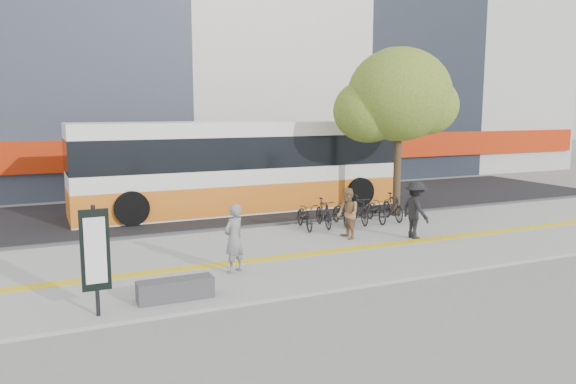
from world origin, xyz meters
name	(u,v)px	position (x,y,z in m)	size (l,w,h in m)	color
ground	(267,274)	(0.00, 0.00, 0.00)	(120.00, 120.00, 0.00)	gray
sidewalk	(247,258)	(0.00, 1.50, 0.04)	(40.00, 7.00, 0.08)	gray
tactile_strip	(253,261)	(0.00, 1.00, 0.09)	(40.00, 0.45, 0.01)	yellow
street	(180,212)	(0.00, 9.00, 0.03)	(40.00, 8.00, 0.06)	black
curb	(210,231)	(0.00, 5.00, 0.07)	(40.00, 0.25, 0.14)	#39393C
bench	(175,289)	(-2.60, -1.20, 0.30)	(1.60, 0.45, 0.45)	#39393C
signboard	(95,252)	(-4.20, -1.51, 1.37)	(0.55, 0.10, 2.20)	black
street_tree	(397,97)	(7.18, 4.82, 4.51)	(4.40, 3.80, 6.31)	#39271A
bus	(243,168)	(2.46, 8.50, 1.71)	(13.21, 3.13, 3.52)	white
bicycle_row	(350,211)	(4.76, 4.00, 0.55)	(4.34, 1.76, 0.98)	black
seated_woman	(234,238)	(-0.80, 0.20, 0.94)	(0.62, 0.41, 1.71)	black
pedestrian_tan	(348,214)	(3.60, 2.19, 0.87)	(0.77, 0.60, 1.59)	olive
pedestrian_dark	(416,210)	(5.56, 1.38, 0.98)	(1.16, 0.67, 1.80)	black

